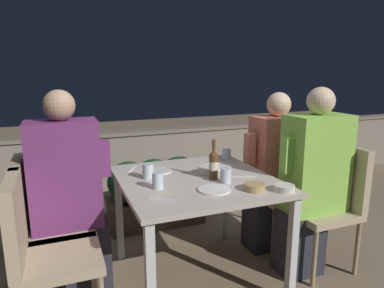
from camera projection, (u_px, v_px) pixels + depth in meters
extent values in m
plane|color=#847056|center=(196.00, 278.00, 2.47)|extent=(16.00, 16.00, 0.00)
cube|color=gray|center=(137.00, 165.00, 4.06)|extent=(9.00, 0.14, 0.73)
cube|color=#706656|center=(136.00, 133.00, 3.97)|extent=(9.00, 0.18, 0.04)
cube|color=#BCB2A3|center=(196.00, 180.00, 2.31)|extent=(1.01, 1.04, 0.03)
cube|color=silver|center=(150.00, 284.00, 1.80)|extent=(0.05, 0.05, 0.72)
cube|color=silver|center=(292.00, 251.00, 2.13)|extent=(0.05, 0.05, 0.72)
cube|color=silver|center=(119.00, 215.00, 2.65)|extent=(0.05, 0.05, 0.72)
cube|color=silver|center=(224.00, 199.00, 2.98)|extent=(0.05, 0.05, 0.72)
cube|color=brown|center=(156.00, 210.00, 3.31)|extent=(0.89, 0.36, 0.28)
ellipsoid|color=#194723|center=(129.00, 182.00, 3.16)|extent=(0.40, 0.47, 0.38)
ellipsoid|color=#194723|center=(155.00, 179.00, 3.25)|extent=(0.40, 0.47, 0.38)
ellipsoid|color=#194723|center=(180.00, 176.00, 3.33)|extent=(0.40, 0.47, 0.38)
cube|color=tan|center=(60.00, 259.00, 1.89)|extent=(0.44, 0.44, 0.05)
cube|color=tan|center=(15.00, 222.00, 1.76)|extent=(0.06, 0.44, 0.46)
cylinder|color=#9E8966|center=(28.00, 285.00, 2.04)|extent=(0.03, 0.03, 0.42)
cylinder|color=#9E8966|center=(94.00, 271.00, 2.18)|extent=(0.03, 0.03, 0.42)
cube|color=tan|center=(58.00, 230.00, 2.22)|extent=(0.44, 0.44, 0.05)
cube|color=tan|center=(20.00, 197.00, 2.10)|extent=(0.06, 0.44, 0.46)
cylinder|color=#9E8966|center=(27.00, 286.00, 2.03)|extent=(0.03, 0.03, 0.42)
cylinder|color=#9E8966|center=(94.00, 272.00, 2.17)|extent=(0.03, 0.03, 0.42)
cylinder|color=#9E8966|center=(31.00, 254.00, 2.38)|extent=(0.03, 0.03, 0.42)
cylinder|color=#9E8966|center=(88.00, 244.00, 2.52)|extent=(0.03, 0.03, 0.42)
cube|color=#282833|center=(87.00, 254.00, 2.33)|extent=(0.30, 0.23, 0.47)
cube|color=#6B2D66|center=(65.00, 175.00, 2.17)|extent=(0.43, 0.26, 0.69)
cube|color=#6B2D66|center=(104.00, 158.00, 2.24)|extent=(0.07, 0.07, 0.24)
sphere|color=tan|center=(59.00, 105.00, 2.08)|extent=(0.19, 0.19, 0.19)
cube|color=tan|center=(320.00, 211.00, 2.52)|extent=(0.44, 0.44, 0.05)
cube|color=tan|center=(343.00, 175.00, 2.54)|extent=(0.06, 0.44, 0.46)
cylinder|color=#9E8966|center=(314.00, 259.00, 2.32)|extent=(0.03, 0.03, 0.42)
cylinder|color=#9E8966|center=(357.00, 248.00, 2.46)|extent=(0.03, 0.03, 0.42)
cylinder|color=#9E8966|center=(280.00, 234.00, 2.67)|extent=(0.03, 0.03, 0.42)
cylinder|color=#9E8966|center=(319.00, 226.00, 2.81)|extent=(0.03, 0.03, 0.42)
cube|color=#282833|center=(299.00, 242.00, 2.50)|extent=(0.31, 0.23, 0.47)
cube|color=#8CCC4C|center=(316.00, 164.00, 2.41)|extent=(0.44, 0.26, 0.69)
cube|color=#8CCC4C|center=(287.00, 155.00, 2.31)|extent=(0.07, 0.07, 0.24)
sphere|color=beige|center=(321.00, 101.00, 2.32)|extent=(0.19, 0.19, 0.19)
cube|color=tan|center=(281.00, 194.00, 2.87)|extent=(0.44, 0.44, 0.05)
cube|color=tan|center=(302.00, 162.00, 2.89)|extent=(0.06, 0.44, 0.46)
cylinder|color=#9E8966|center=(274.00, 234.00, 2.68)|extent=(0.03, 0.03, 0.42)
cylinder|color=#9E8966|center=(313.00, 226.00, 2.81)|extent=(0.03, 0.03, 0.42)
cylinder|color=#9E8966|center=(248.00, 215.00, 3.02)|extent=(0.03, 0.03, 0.42)
cylinder|color=#9E8966|center=(284.00, 209.00, 3.16)|extent=(0.03, 0.03, 0.42)
cube|color=#282833|center=(263.00, 221.00, 2.85)|extent=(0.27, 0.23, 0.47)
cube|color=#E07A66|center=(276.00, 155.00, 2.77)|extent=(0.38, 0.26, 0.64)
cube|color=#E07A66|center=(250.00, 149.00, 2.66)|extent=(0.07, 0.07, 0.24)
sphere|color=beige|center=(279.00, 104.00, 2.68)|extent=(0.19, 0.19, 0.19)
cylinder|color=brown|center=(214.00, 167.00, 2.28)|extent=(0.06, 0.06, 0.17)
cylinder|color=beige|center=(214.00, 166.00, 2.27)|extent=(0.06, 0.06, 0.06)
cone|color=brown|center=(214.00, 153.00, 2.26)|extent=(0.06, 0.06, 0.03)
cylinder|color=brown|center=(214.00, 145.00, 2.25)|extent=(0.02, 0.02, 0.07)
cylinder|color=white|center=(217.00, 166.00, 2.57)|extent=(0.20, 0.20, 0.01)
cylinder|color=white|center=(214.00, 190.00, 2.07)|extent=(0.20, 0.20, 0.01)
cylinder|color=silver|center=(157.00, 171.00, 2.46)|extent=(0.20, 0.20, 0.01)
cylinder|color=beige|center=(206.00, 170.00, 2.40)|extent=(0.12, 0.12, 0.05)
torus|color=beige|center=(206.00, 168.00, 2.40)|extent=(0.12, 0.12, 0.01)
cylinder|color=tan|center=(254.00, 187.00, 2.07)|extent=(0.13, 0.13, 0.04)
torus|color=tan|center=(254.00, 184.00, 2.07)|extent=(0.13, 0.13, 0.01)
cylinder|color=silver|center=(284.00, 188.00, 2.06)|extent=(0.12, 0.12, 0.04)
torus|color=silver|center=(284.00, 186.00, 2.06)|extent=(0.12, 0.12, 0.01)
cylinder|color=silver|center=(158.00, 181.00, 2.10)|extent=(0.07, 0.07, 0.10)
cylinder|color=silver|center=(148.00, 171.00, 2.29)|extent=(0.07, 0.07, 0.10)
cylinder|color=silver|center=(226.00, 175.00, 2.20)|extent=(0.07, 0.07, 0.10)
cylinder|color=silver|center=(226.00, 155.00, 2.78)|extent=(0.07, 0.07, 0.08)
cube|color=silver|center=(131.00, 169.00, 2.50)|extent=(0.10, 0.16, 0.01)
cube|color=silver|center=(162.00, 198.00, 1.93)|extent=(0.16, 0.09, 0.01)
cube|color=silver|center=(244.00, 176.00, 2.34)|extent=(0.17, 0.07, 0.01)
cylinder|color=brown|center=(33.00, 240.00, 2.80)|extent=(0.27, 0.27, 0.20)
cylinder|color=#47331E|center=(31.00, 218.00, 2.76)|extent=(0.03, 0.03, 0.18)
ellipsoid|color=#194723|center=(28.00, 190.00, 2.71)|extent=(0.38, 0.38, 0.34)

